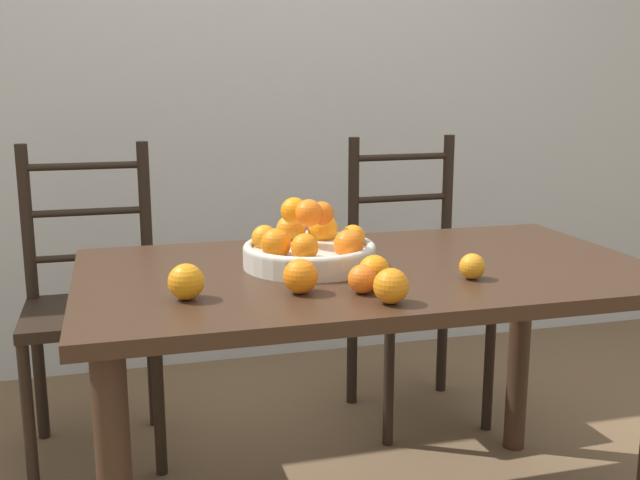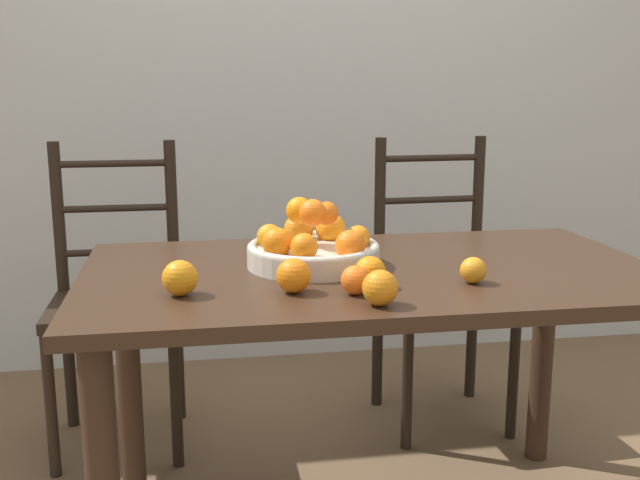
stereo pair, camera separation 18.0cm
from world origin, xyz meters
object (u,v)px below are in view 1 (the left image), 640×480
(chair_left, at_px, (92,311))
(orange_loose_5, at_px, (186,282))
(orange_loose_2, at_px, (472,266))
(orange_loose_0, at_px, (391,286))
(orange_loose_4, at_px, (374,271))
(fruit_bowl, at_px, (309,247))
(orange_loose_1, at_px, (362,279))
(orange_loose_3, at_px, (300,276))
(chair_right, at_px, (415,286))

(chair_left, bearing_deg, orange_loose_5, -74.68)
(orange_loose_2, height_order, orange_loose_5, orange_loose_5)
(orange_loose_0, xyz_separation_m, orange_loose_4, (0.01, 0.14, -0.00))
(fruit_bowl, height_order, orange_loose_0, fruit_bowl)
(orange_loose_4, xyz_separation_m, chair_left, (-0.66, 0.87, -0.31))
(fruit_bowl, xyz_separation_m, orange_loose_2, (0.34, -0.23, -0.02))
(orange_loose_1, distance_m, orange_loose_2, 0.30)
(orange_loose_3, bearing_deg, orange_loose_1, -15.34)
(orange_loose_3, height_order, orange_loose_5, orange_loose_5)
(orange_loose_3, distance_m, chair_right, 1.13)
(orange_loose_2, xyz_separation_m, chair_right, (0.22, 0.87, -0.30))
(orange_loose_2, bearing_deg, orange_loose_3, -178.64)
(orange_loose_5, height_order, chair_right, chair_right)
(chair_right, bearing_deg, orange_loose_0, -117.59)
(orange_loose_0, xyz_separation_m, orange_loose_5, (-0.42, 0.15, 0.00))
(fruit_bowl, distance_m, orange_loose_2, 0.41)
(fruit_bowl, relative_size, chair_right, 0.33)
(chair_left, height_order, chair_right, same)
(orange_loose_1, xyz_separation_m, orange_loose_2, (0.29, 0.05, -0.00))
(orange_loose_4, bearing_deg, orange_loose_3, -176.05)
(fruit_bowl, relative_size, orange_loose_0, 4.41)
(orange_loose_2, height_order, chair_left, chair_left)
(orange_loose_4, bearing_deg, fruit_bowl, 112.77)
(orange_loose_0, xyz_separation_m, chair_right, (0.48, 1.01, -0.31))
(orange_loose_0, distance_m, chair_right, 1.16)
(orange_loose_5, height_order, chair_left, chair_left)
(orange_loose_4, bearing_deg, orange_loose_2, -0.52)
(orange_loose_1, height_order, chair_left, chair_left)
(orange_loose_2, relative_size, chair_left, 0.06)
(orange_loose_5, bearing_deg, fruit_bowl, 33.68)
(fruit_bowl, distance_m, orange_loose_3, 0.25)
(orange_loose_2, bearing_deg, orange_loose_1, -170.92)
(orange_loose_1, relative_size, orange_loose_4, 0.90)
(fruit_bowl, xyz_separation_m, chair_left, (-0.56, 0.64, -0.32))
(orange_loose_1, relative_size, chair_right, 0.06)
(orange_loose_2, bearing_deg, chair_right, 75.73)
(orange_loose_1, relative_size, orange_loose_3, 0.84)
(orange_loose_0, distance_m, chair_left, 1.24)
(orange_loose_0, height_order, orange_loose_5, orange_loose_5)
(orange_loose_1, height_order, orange_loose_4, orange_loose_4)
(orange_loose_4, bearing_deg, orange_loose_1, -132.69)
(orange_loose_2, relative_size, orange_loose_5, 0.78)
(orange_loose_5, bearing_deg, orange_loose_3, -4.42)
(orange_loose_1, distance_m, orange_loose_5, 0.39)
(orange_loose_5, bearing_deg, orange_loose_4, -0.93)
(fruit_bowl, height_order, chair_right, chair_right)
(orange_loose_0, relative_size, orange_loose_4, 1.05)
(fruit_bowl, height_order, chair_left, chair_left)
(orange_loose_3, bearing_deg, fruit_bowl, 71.09)
(chair_left, bearing_deg, fruit_bowl, -48.34)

